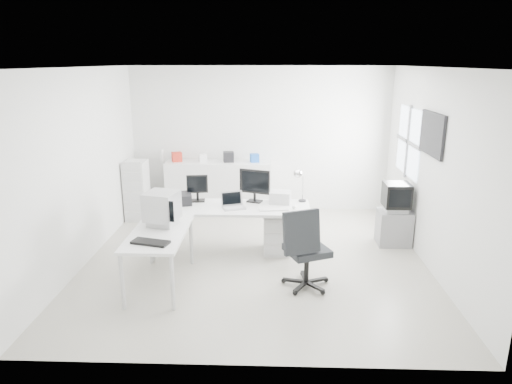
{
  "coord_description": "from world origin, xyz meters",
  "views": [
    {
      "loc": [
        0.23,
        -6.33,
        2.88
      ],
      "look_at": [
        0.0,
        0.2,
        1.0
      ],
      "focal_mm": 32.0,
      "sensor_mm": 36.0,
      "label": 1
    }
  ],
  "objects_px": {
    "tv_cabinet": "(394,228)",
    "main_desk": "(231,229)",
    "lcd_monitor_small": "(197,189)",
    "crt_tv": "(396,198)",
    "laser_printer": "(280,197)",
    "sideboard": "(219,187)",
    "lcd_monitor_large": "(255,186)",
    "office_chair": "(307,246)",
    "drawer_pedestal": "(277,233)",
    "side_desk": "(160,258)",
    "crt_monitor": "(162,207)",
    "inkjet_printer": "(177,199)",
    "filing_cabinet": "(137,190)",
    "laptop": "(234,201)"
  },
  "relations": [
    {
      "from": "side_desk",
      "to": "drawer_pedestal",
      "type": "height_order",
      "value": "side_desk"
    },
    {
      "from": "sideboard",
      "to": "filing_cabinet",
      "type": "bearing_deg",
      "value": -162.3
    },
    {
      "from": "office_chair",
      "to": "sideboard",
      "type": "relative_size",
      "value": 0.56
    },
    {
      "from": "crt_monitor",
      "to": "office_chair",
      "type": "distance_m",
      "value": 2.0
    },
    {
      "from": "drawer_pedestal",
      "to": "lcd_monitor_small",
      "type": "bearing_deg",
      "value": 170.91
    },
    {
      "from": "lcd_monitor_large",
      "to": "sideboard",
      "type": "relative_size",
      "value": 0.25
    },
    {
      "from": "main_desk",
      "to": "lcd_monitor_small",
      "type": "relative_size",
      "value": 5.79
    },
    {
      "from": "lcd_monitor_small",
      "to": "office_chair",
      "type": "height_order",
      "value": "lcd_monitor_small"
    },
    {
      "from": "inkjet_printer",
      "to": "filing_cabinet",
      "type": "distance_m",
      "value": 1.77
    },
    {
      "from": "main_desk",
      "to": "office_chair",
      "type": "height_order",
      "value": "office_chair"
    },
    {
      "from": "filing_cabinet",
      "to": "crt_monitor",
      "type": "bearing_deg",
      "value": -65.98
    },
    {
      "from": "main_desk",
      "to": "lcd_monitor_small",
      "type": "height_order",
      "value": "lcd_monitor_small"
    },
    {
      "from": "drawer_pedestal",
      "to": "filing_cabinet",
      "type": "distance_m",
      "value": 2.99
    },
    {
      "from": "side_desk",
      "to": "office_chair",
      "type": "bearing_deg",
      "value": 0.4
    },
    {
      "from": "lcd_monitor_small",
      "to": "laptop",
      "type": "bearing_deg",
      "value": -36.71
    },
    {
      "from": "tv_cabinet",
      "to": "main_desk",
      "type": "bearing_deg",
      "value": -170.88
    },
    {
      "from": "crt_monitor",
      "to": "inkjet_printer",
      "type": "bearing_deg",
      "value": 103.85
    },
    {
      "from": "main_desk",
      "to": "laser_printer",
      "type": "xyz_separation_m",
      "value": [
        0.75,
        0.22,
        0.47
      ]
    },
    {
      "from": "drawer_pedestal",
      "to": "sideboard",
      "type": "bearing_deg",
      "value": 120.13
    },
    {
      "from": "lcd_monitor_large",
      "to": "sideboard",
      "type": "xyz_separation_m",
      "value": [
        -0.77,
        1.73,
        -0.5
      ]
    },
    {
      "from": "lcd_monitor_large",
      "to": "office_chair",
      "type": "xyz_separation_m",
      "value": [
        0.73,
        -1.34,
        -0.44
      ]
    },
    {
      "from": "lcd_monitor_small",
      "to": "crt_monitor",
      "type": "height_order",
      "value": "crt_monitor"
    },
    {
      "from": "lcd_monitor_small",
      "to": "sideboard",
      "type": "xyz_separation_m",
      "value": [
        0.13,
        1.73,
        -0.45
      ]
    },
    {
      "from": "inkjet_printer",
      "to": "tv_cabinet",
      "type": "height_order",
      "value": "inkjet_printer"
    },
    {
      "from": "sideboard",
      "to": "lcd_monitor_large",
      "type": "bearing_deg",
      "value": -66.02
    },
    {
      "from": "office_chair",
      "to": "sideboard",
      "type": "height_order",
      "value": "office_chair"
    },
    {
      "from": "lcd_monitor_large",
      "to": "tv_cabinet",
      "type": "relative_size",
      "value": 0.91
    },
    {
      "from": "side_desk",
      "to": "office_chair",
      "type": "height_order",
      "value": "office_chair"
    },
    {
      "from": "lcd_monitor_small",
      "to": "crt_tv",
      "type": "relative_size",
      "value": 0.83
    },
    {
      "from": "laser_printer",
      "to": "sideboard",
      "type": "xyz_separation_m",
      "value": [
        -1.17,
        1.76,
        -0.33
      ]
    },
    {
      "from": "drawer_pedestal",
      "to": "office_chair",
      "type": "height_order",
      "value": "office_chair"
    },
    {
      "from": "main_desk",
      "to": "laptop",
      "type": "bearing_deg",
      "value": -63.43
    },
    {
      "from": "laser_printer",
      "to": "crt_monitor",
      "type": "relative_size",
      "value": 0.63
    },
    {
      "from": "laser_printer",
      "to": "tv_cabinet",
      "type": "distance_m",
      "value": 1.94
    },
    {
      "from": "tv_cabinet",
      "to": "filing_cabinet",
      "type": "bearing_deg",
      "value": 166.45
    },
    {
      "from": "drawer_pedestal",
      "to": "laser_printer",
      "type": "relative_size",
      "value": 1.9
    },
    {
      "from": "laser_printer",
      "to": "crt_monitor",
      "type": "height_order",
      "value": "crt_monitor"
    },
    {
      "from": "side_desk",
      "to": "lcd_monitor_small",
      "type": "height_order",
      "value": "lcd_monitor_small"
    },
    {
      "from": "sideboard",
      "to": "laptop",
      "type": "bearing_deg",
      "value": -77.31
    },
    {
      "from": "side_desk",
      "to": "laptop",
      "type": "distance_m",
      "value": 1.43
    },
    {
      "from": "laptop",
      "to": "sideboard",
      "type": "bearing_deg",
      "value": 82.73
    },
    {
      "from": "lcd_monitor_small",
      "to": "crt_monitor",
      "type": "bearing_deg",
      "value": -111.71
    },
    {
      "from": "tv_cabinet",
      "to": "sideboard",
      "type": "xyz_separation_m",
      "value": [
        -3.02,
        1.56,
        0.22
      ]
    },
    {
      "from": "crt_tv",
      "to": "inkjet_printer",
      "type": "bearing_deg",
      "value": -174.74
    },
    {
      "from": "side_desk",
      "to": "laptop",
      "type": "bearing_deg",
      "value": 48.01
    },
    {
      "from": "main_desk",
      "to": "crt_monitor",
      "type": "relative_size",
      "value": 4.76
    },
    {
      "from": "lcd_monitor_large",
      "to": "laser_printer",
      "type": "xyz_separation_m",
      "value": [
        0.4,
        -0.03,
        -0.17
      ]
    },
    {
      "from": "main_desk",
      "to": "side_desk",
      "type": "distance_m",
      "value": 1.39
    },
    {
      "from": "main_desk",
      "to": "office_chair",
      "type": "bearing_deg",
      "value": -45.11
    },
    {
      "from": "main_desk",
      "to": "filing_cabinet",
      "type": "bearing_deg",
      "value": 141.64
    }
  ]
}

